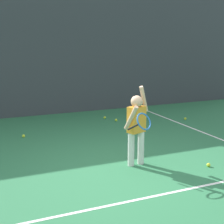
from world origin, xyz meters
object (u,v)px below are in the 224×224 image
Objects in this scene: tennis_ball_4 at (116,120)px; tennis_ball_6 at (105,118)px; tennis_ball_1 at (208,165)px; tennis_ball_7 at (185,119)px; tennis_ball_5 at (24,136)px; tennis_player at (137,124)px.

tennis_ball_4 is 0.42m from tennis_ball_6.
tennis_ball_1 is 3.41m from tennis_ball_7.
tennis_ball_4 is 1.87m from tennis_ball_7.
tennis_ball_4 is 2.54m from tennis_ball_5.
tennis_ball_6 is at bearing 94.19° from tennis_ball_1.
tennis_ball_1 is at bearing -85.81° from tennis_ball_6.
tennis_ball_5 and tennis_ball_7 have the same top height.
tennis_ball_1 is at bearing -49.20° from tennis_ball_5.
tennis_ball_1 is (1.09, -0.56, -0.69)m from tennis_player.
tennis_ball_5 is at bearing 130.80° from tennis_ball_1.
tennis_player is at bearing -58.37° from tennis_ball_5.
tennis_ball_4 is at bearing 52.28° from tennis_player.
tennis_ball_6 is (2.31, 0.94, 0.00)m from tennis_ball_5.
tennis_player reaches higher than tennis_ball_1.
tennis_ball_6 is at bearing 56.89° from tennis_player.
tennis_ball_5 is 4.25m from tennis_ball_7.
tennis_ball_1 is 3.96m from tennis_ball_6.
tennis_ball_1 is at bearing -119.01° from tennis_ball_7.
tennis_player is 20.46× the size of tennis_ball_7.
tennis_ball_5 is at bearing -157.89° from tennis_ball_6.
tennis_ball_4 is (0.97, 3.01, -0.69)m from tennis_player.
tennis_player is at bearing 152.88° from tennis_ball_1.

